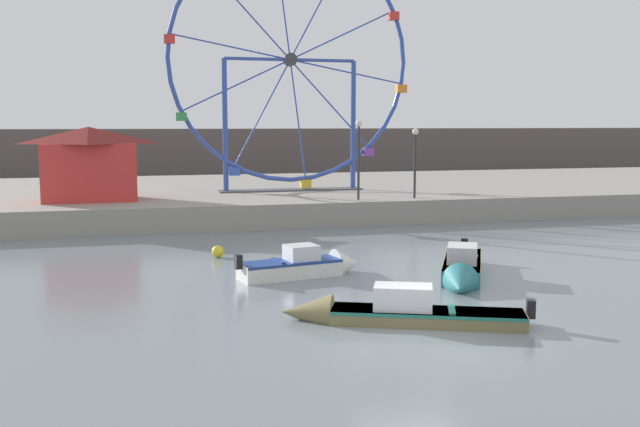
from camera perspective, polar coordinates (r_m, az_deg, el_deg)
The scene contains 11 objects.
ground_plane at distance 17.09m, azimuth 7.43°, elevation -9.55°, with size 240.00×240.00×0.00m, color slate.
quay_promenade at distance 43.04m, azimuth -6.17°, elevation 1.36°, with size 110.00×20.09×1.18m, color gray.
distant_town_skyline at distance 61.16m, azimuth -8.71°, elevation 4.54°, with size 140.00×3.00×4.40m, color #564C47.
motorboat_olive_wood at distance 18.07m, azimuth 5.21°, elevation -7.70°, with size 5.95×3.22×1.27m.
motorboat_white_red_stripe at distance 23.39m, azimuth -1.06°, elevation -4.06°, with size 4.37×1.88×1.27m.
motorboat_teal_painted at distance 23.22m, azimuth 11.07°, elevation -4.31°, with size 3.48×5.37×1.35m.
ferris_wheel_blue_frame at distance 40.00m, azimuth -2.36°, elevation 11.68°, with size 13.33×1.20×13.71m.
carnival_booth_red_striped at distance 36.44m, azimuth -17.66°, elevation 3.84°, with size 4.80×3.01×3.53m.
promenade_lamp_near at distance 36.18m, azimuth 7.48°, elevation 4.82°, with size 0.32×0.32×3.44m.
promenade_lamp_far at distance 35.18m, azimuth 3.05°, elevation 5.18°, with size 0.32×0.32×3.83m.
mooring_buoy_orange at distance 26.79m, azimuth -8.05°, elevation -2.97°, with size 0.44×0.44×0.44m, color yellow.
Camera 1 is at (-6.17, -15.17, 4.89)m, focal length 40.74 mm.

